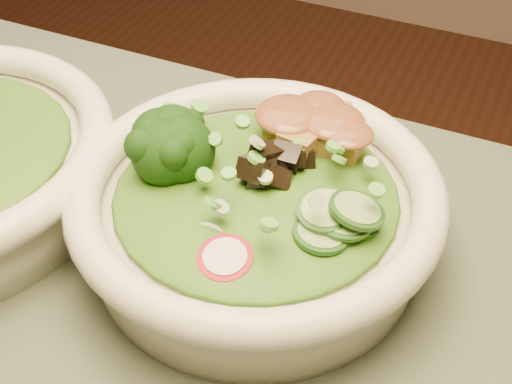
% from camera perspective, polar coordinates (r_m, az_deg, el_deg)
% --- Properties ---
extents(salad_bowl, '(0.28, 0.28, 0.08)m').
position_cam_1_polar(salad_bowl, '(0.54, -0.00, -1.62)').
color(salad_bowl, white).
rests_on(salad_bowl, dining_table).
extents(lettuce_bed, '(0.21, 0.21, 0.03)m').
position_cam_1_polar(lettuce_bed, '(0.53, -0.00, 0.08)').
color(lettuce_bed, '#2A5B13').
rests_on(lettuce_bed, salad_bowl).
extents(broccoli_florets, '(0.09, 0.08, 0.05)m').
position_cam_1_polar(broccoli_florets, '(0.55, -5.78, 3.90)').
color(broccoli_florets, black).
rests_on(broccoli_florets, salad_bowl).
extents(radish_slices, '(0.12, 0.05, 0.02)m').
position_cam_1_polar(radish_slices, '(0.48, -4.46, -4.15)').
color(radish_slices, maroon).
rests_on(radish_slices, salad_bowl).
extents(cucumber_slices, '(0.08, 0.08, 0.04)m').
position_cam_1_polar(cucumber_slices, '(0.49, 6.43, -1.91)').
color(cucumber_slices, '#91BF6A').
rests_on(cucumber_slices, salad_bowl).
extents(mushroom_heap, '(0.08, 0.08, 0.04)m').
position_cam_1_polar(mushroom_heap, '(0.53, 0.80, 2.06)').
color(mushroom_heap, black).
rests_on(mushroom_heap, salad_bowl).
extents(tofu_cubes, '(0.10, 0.07, 0.04)m').
position_cam_1_polar(tofu_cubes, '(0.56, 4.04, 4.66)').
color(tofu_cubes, brown).
rests_on(tofu_cubes, salad_bowl).
extents(peanut_sauce, '(0.07, 0.06, 0.02)m').
position_cam_1_polar(peanut_sauce, '(0.55, 4.11, 5.79)').
color(peanut_sauce, brown).
rests_on(peanut_sauce, tofu_cubes).
extents(scallion_garnish, '(0.20, 0.20, 0.03)m').
position_cam_1_polar(scallion_garnish, '(0.51, -0.00, 2.22)').
color(scallion_garnish, '#5FBC42').
rests_on(scallion_garnish, salad_bowl).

